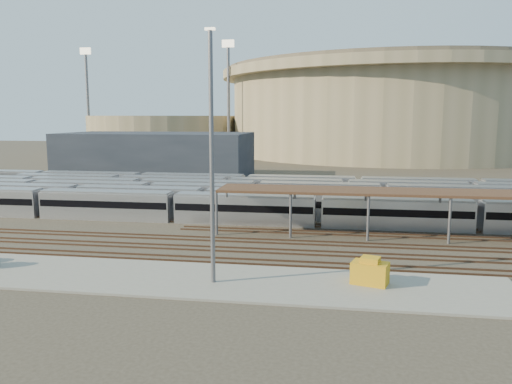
% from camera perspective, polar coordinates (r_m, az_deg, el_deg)
% --- Properties ---
extents(ground, '(420.00, 420.00, 0.00)m').
position_cam_1_polar(ground, '(55.77, 3.23, -5.53)').
color(ground, '#383026').
rests_on(ground, ground).
extents(apron, '(50.00, 9.00, 0.20)m').
position_cam_1_polar(apron, '(42.39, -5.75, -10.00)').
color(apron, gray).
rests_on(apron, ground).
extents(subway_trains, '(128.60, 23.90, 3.60)m').
position_cam_1_polar(subway_trains, '(73.49, 4.46, -0.67)').
color(subway_trains, silver).
rests_on(subway_trains, ground).
extents(inspection_shed, '(60.30, 6.00, 5.30)m').
position_cam_1_polar(inspection_shed, '(60.74, 24.81, -0.35)').
color(inspection_shed, '#5F5E63').
rests_on(inspection_shed, ground).
extents(empty_tracks, '(170.00, 9.62, 0.18)m').
position_cam_1_polar(empty_tracks, '(50.93, 2.65, -6.79)').
color(empty_tracks, '#4C3323').
rests_on(empty_tracks, ground).
extents(stadium, '(124.00, 124.00, 32.50)m').
position_cam_1_polar(stadium, '(194.82, 15.06, 9.14)').
color(stadium, gray).
rests_on(stadium, ground).
extents(secondary_arena, '(56.00, 56.00, 14.00)m').
position_cam_1_polar(secondary_arena, '(195.23, -10.56, 6.50)').
color(secondary_arena, gray).
rests_on(secondary_arena, ground).
extents(service_building, '(42.00, 20.00, 10.00)m').
position_cam_1_polar(service_building, '(116.41, -11.29, 4.18)').
color(service_building, '#1E232D').
rests_on(service_building, ground).
extents(floodlight_0, '(4.00, 1.00, 38.40)m').
position_cam_1_polar(floodlight_0, '(167.75, -3.16, 10.98)').
color(floodlight_0, '#5F5E63').
rests_on(floodlight_0, ground).
extents(floodlight_1, '(4.00, 1.00, 38.40)m').
position_cam_1_polar(floodlight_1, '(196.07, -18.68, 10.20)').
color(floodlight_1, '#5F5E63').
rests_on(floodlight_1, ground).
extents(floodlight_3, '(4.00, 1.00, 38.40)m').
position_cam_1_polar(floodlight_3, '(214.49, 5.05, 10.43)').
color(floodlight_3, '#5F5E63').
rests_on(floodlight_3, ground).
extents(yard_light_pole, '(0.80, 0.36, 20.10)m').
position_cam_1_polar(yard_light_pole, '(39.57, -5.08, 3.84)').
color(yard_light_pole, '#5F5E63').
rests_on(yard_light_pole, apron).
extents(yellow_equipment, '(3.24, 2.53, 1.78)m').
position_cam_1_polar(yellow_equipment, '(41.82, 12.89, -9.02)').
color(yellow_equipment, '#C68E12').
rests_on(yellow_equipment, apron).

